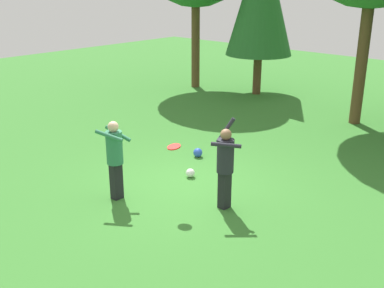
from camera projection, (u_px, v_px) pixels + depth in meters
name	position (u px, v px, depth m)	size (l,w,h in m)	color
ground_plane	(186.00, 186.00, 10.43)	(40.00, 40.00, 0.00)	#387A2D
person_thrower	(225.00, 162.00, 9.14)	(0.68, 0.68, 1.86)	black
person_catcher	(115.00, 154.00, 9.53)	(0.73, 0.68, 1.70)	black
frisbee	(174.00, 147.00, 9.08)	(0.34, 0.34, 0.07)	red
ball_blue	(198.00, 153.00, 12.10)	(0.24, 0.24, 0.24)	blue
ball_white	(190.00, 173.00, 10.87)	(0.21, 0.21, 0.21)	white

